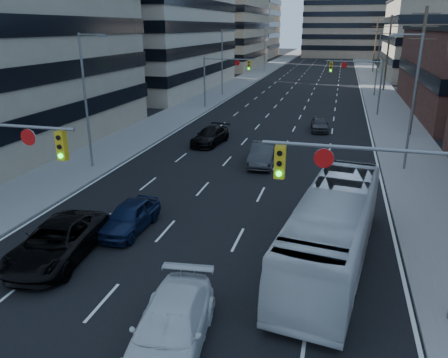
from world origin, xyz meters
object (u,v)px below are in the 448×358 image
white_van (170,328)px  transit_bus (333,228)px  sedan_blue (130,217)px  black_pickup (57,242)px

white_van → transit_bus: 8.04m
sedan_blue → transit_bus: bearing=-2.7°
transit_bus → sedan_blue: 9.55m
black_pickup → white_van: bearing=-36.9°
sedan_blue → white_van: bearing=-54.3°
transit_bus → sedan_blue: bearing=-176.2°
white_van → sedan_blue: bearing=117.8°
white_van → transit_bus: size_ratio=0.47×
white_van → transit_bus: (4.53, 6.60, 0.81)m
white_van → transit_bus: bearing=49.1°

